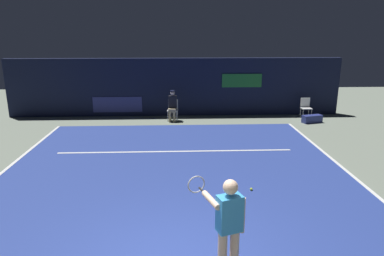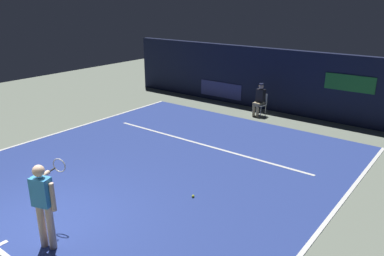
% 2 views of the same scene
% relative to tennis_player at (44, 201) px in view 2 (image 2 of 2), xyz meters
% --- Properties ---
extents(ground_plane, '(29.53, 29.53, 0.00)m').
position_rel_tennis_player_xyz_m(ground_plane, '(-0.81, 4.34, -0.99)').
color(ground_plane, gray).
extents(court_surface, '(9.60, 10.14, 0.01)m').
position_rel_tennis_player_xyz_m(court_surface, '(-0.81, 4.34, -0.98)').
color(court_surface, navy).
rests_on(court_surface, ground).
extents(line_sideline_left, '(0.10, 10.14, 0.01)m').
position_rel_tennis_player_xyz_m(line_sideline_left, '(3.95, 4.34, -0.97)').
color(line_sideline_left, white).
rests_on(line_sideline_left, court_surface).
extents(line_sideline_right, '(0.10, 10.14, 0.01)m').
position_rel_tennis_player_xyz_m(line_sideline_right, '(-5.56, 4.34, -0.97)').
color(line_sideline_right, white).
rests_on(line_sideline_right, court_surface).
extents(line_service, '(7.49, 0.10, 0.01)m').
position_rel_tennis_player_xyz_m(line_service, '(-0.81, 6.11, -0.97)').
color(line_service, white).
rests_on(line_service, court_surface).
extents(line_centre_mark, '(0.10, 0.30, 0.01)m').
position_rel_tennis_player_xyz_m(line_centre_mark, '(-0.81, -0.58, -0.97)').
color(line_centre_mark, white).
rests_on(line_centre_mark, court_surface).
extents(back_wall, '(15.00, 0.33, 2.60)m').
position_rel_tennis_player_xyz_m(back_wall, '(-0.81, 11.27, 0.31)').
color(back_wall, '#141933').
rests_on(back_wall, ground).
extents(tennis_player, '(0.84, 0.92, 1.73)m').
position_rel_tennis_player_xyz_m(tennis_player, '(0.00, 0.00, 0.00)').
color(tennis_player, beige).
rests_on(tennis_player, ground).
extents(line_judge_on_chair, '(0.48, 0.56, 1.32)m').
position_rel_tennis_player_xyz_m(line_judge_on_chair, '(-0.93, 10.18, -0.30)').
color(line_judge_on_chair, white).
rests_on(line_judge_on_chair, ground).
extents(tennis_ball, '(0.07, 0.07, 0.07)m').
position_rel_tennis_player_xyz_m(tennis_ball, '(1.05, 3.18, -0.94)').
color(tennis_ball, '#CCE033').
rests_on(tennis_ball, court_surface).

